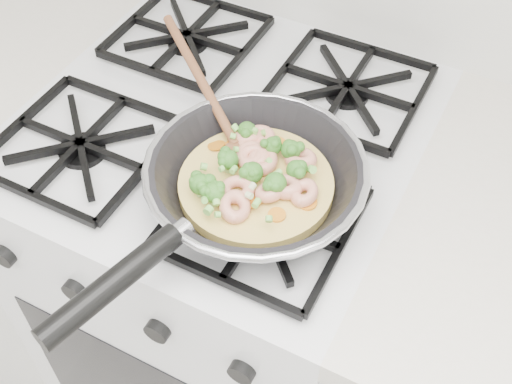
% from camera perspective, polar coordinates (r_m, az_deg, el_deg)
% --- Properties ---
extents(stove, '(0.60, 0.60, 0.92)m').
position_cam_1_polar(stove, '(1.35, -2.37, -7.71)').
color(stove, white).
rests_on(stove, ground).
extents(skillet, '(0.40, 0.52, 0.10)m').
position_cam_1_polar(skillet, '(0.85, -0.30, 1.11)').
color(skillet, black).
rests_on(skillet, stove).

